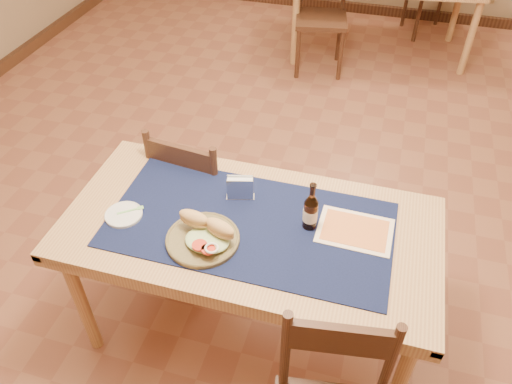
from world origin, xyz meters
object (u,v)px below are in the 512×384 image
(chair_main_far, at_px, (200,190))
(sandwich_plate, at_px, (205,236))
(napkin_holder, at_px, (240,188))
(main_table, at_px, (250,238))
(beer_bottle, at_px, (311,211))

(chair_main_far, xyz_separation_m, sandwich_plate, (0.27, -0.59, 0.32))
(sandwich_plate, xyz_separation_m, napkin_holder, (0.06, 0.30, 0.02))
(chair_main_far, bearing_deg, sandwich_plate, -65.36)
(main_table, relative_size, chair_main_far, 1.77)
(chair_main_far, height_order, sandwich_plate, chair_main_far)
(chair_main_far, xyz_separation_m, napkin_holder, (0.33, -0.29, 0.34))
(chair_main_far, bearing_deg, napkin_holder, -41.53)
(chair_main_far, relative_size, napkin_holder, 6.81)
(main_table, bearing_deg, napkin_holder, 120.16)
(chair_main_far, distance_m, napkin_holder, 0.55)
(beer_bottle, bearing_deg, main_table, -166.98)
(main_table, distance_m, napkin_holder, 0.22)
(beer_bottle, height_order, napkin_holder, beer_bottle)
(beer_bottle, relative_size, napkin_holder, 1.74)
(beer_bottle, bearing_deg, sandwich_plate, -152.67)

